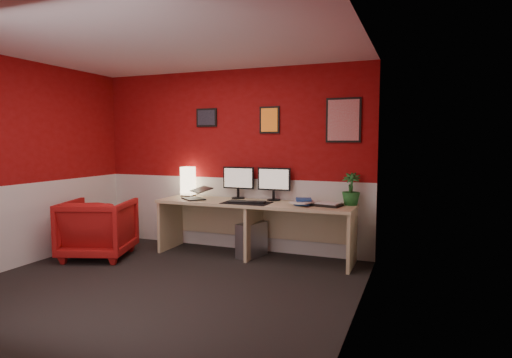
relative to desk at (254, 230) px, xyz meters
name	(u,v)px	position (x,y,z in m)	size (l,w,h in m)	color
ground	(161,286)	(-0.49, -1.41, -0.36)	(4.00, 3.50, 0.01)	black
ceiling	(156,42)	(-0.49, -1.41, 2.13)	(4.00, 3.50, 0.01)	white
wall_back	(230,160)	(-0.49, 0.34, 0.89)	(4.00, 0.01, 2.50)	maroon
wall_front	(0,183)	(-0.49, -3.16, 0.89)	(4.00, 0.01, 2.50)	maroon
wall_left	(17,164)	(-2.49, -1.41, 0.89)	(0.01, 3.50, 2.50)	maroon
wall_right	(357,173)	(1.51, -1.41, 0.89)	(0.01, 3.50, 2.50)	maroon
wainscot_back	(231,213)	(-0.49, 0.34, 0.14)	(4.00, 0.01, 1.00)	silver
wainscot_front	(7,297)	(-0.49, -3.15, 0.14)	(4.00, 0.01, 1.00)	silver
wainscot_left	(20,226)	(-2.48, -1.41, 0.14)	(0.01, 3.50, 1.00)	silver
wainscot_right	(355,259)	(1.51, -1.41, 0.14)	(0.01, 3.50, 1.00)	silver
desk	(254,230)	(0.00, 0.00, 0.00)	(2.60, 0.65, 0.73)	tan
shoji_lamp	(188,182)	(-1.10, 0.20, 0.56)	(0.16, 0.16, 0.40)	#FFE5B2
laptop	(193,191)	(-0.85, -0.07, 0.47)	(0.33, 0.23, 0.22)	black
monitor_left	(238,178)	(-0.32, 0.23, 0.66)	(0.45, 0.06, 0.58)	black
monitor_right	(274,179)	(0.19, 0.23, 0.66)	(0.45, 0.06, 0.58)	black
desk_mat	(247,203)	(-0.05, -0.11, 0.37)	(0.60, 0.38, 0.01)	black
keyboard	(245,202)	(-0.07, -0.11, 0.38)	(0.42, 0.14, 0.02)	black
mouse	(263,202)	(0.17, -0.13, 0.39)	(0.06, 0.10, 0.03)	black
book_bottom	(298,203)	(0.59, 0.01, 0.38)	(0.20, 0.26, 0.02)	#214B99
book_middle	(297,201)	(0.58, -0.01, 0.41)	(0.24, 0.32, 0.02)	silver
book_top	(296,200)	(0.57, -0.02, 0.43)	(0.19, 0.26, 0.02)	#214B99
zen_tray	(327,205)	(0.95, 0.01, 0.38)	(0.35, 0.25, 0.03)	black
potted_plant	(351,189)	(1.21, 0.19, 0.56)	(0.22, 0.22, 0.40)	#19591E
pc_tower	(252,240)	(-0.04, 0.02, -0.14)	(0.20, 0.45, 0.45)	#99999E
armchair	(98,228)	(-1.89, -0.74, 0.02)	(0.82, 0.84, 0.76)	#AC1514
art_left	(207,118)	(-0.85, 0.33, 1.49)	(0.32, 0.02, 0.26)	black
art_center	(270,120)	(0.10, 0.33, 1.44)	(0.28, 0.02, 0.36)	orange
art_right	(343,120)	(1.08, 0.33, 1.42)	(0.44, 0.02, 0.56)	red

